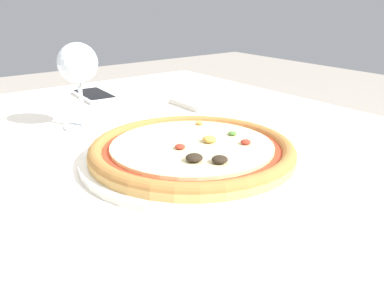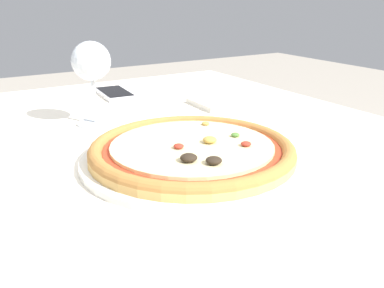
{
  "view_description": "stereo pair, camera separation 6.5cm",
  "coord_description": "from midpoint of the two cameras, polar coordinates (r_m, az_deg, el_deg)",
  "views": [
    {
      "loc": [
        -0.24,
        -0.63,
        1.0
      ],
      "look_at": [
        0.13,
        -0.14,
        0.78
      ],
      "focal_mm": 40.0,
      "sensor_mm": 36.0,
      "label": 1
    },
    {
      "loc": [
        -0.19,
        -0.67,
        1.0
      ],
      "look_at": [
        0.13,
        -0.14,
        0.78
      ],
      "focal_mm": 40.0,
      "sensor_mm": 36.0,
      "label": 2
    }
  ],
  "objects": [
    {
      "name": "cell_phone",
      "position": [
        1.11,
        -8.63,
        6.69
      ],
      "size": [
        0.08,
        0.15,
        0.01
      ],
      "color": "white",
      "rests_on": "dining_table"
    },
    {
      "name": "wine_glass_far_left",
      "position": [
        0.84,
        -11.1,
        10.34
      ],
      "size": [
        0.08,
        0.08,
        0.16
      ],
      "color": "silver",
      "rests_on": "dining_table"
    },
    {
      "name": "dining_table",
      "position": [
        0.77,
        -11.74,
        -7.08
      ],
      "size": [
        1.22,
        1.05,
        0.75
      ],
      "color": "brown",
      "rests_on": "ground_plane"
    },
    {
      "name": "napkin_folded",
      "position": [
        1.02,
        6.3,
        5.64
      ],
      "size": [
        0.15,
        0.11,
        0.01
      ],
      "color": "silver",
      "rests_on": "dining_table"
    },
    {
      "name": "pizza_plate",
      "position": [
        0.66,
        2.85,
        -1.11
      ],
      "size": [
        0.34,
        0.34,
        0.04
      ],
      "color": "white",
      "rests_on": "dining_table"
    }
  ]
}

